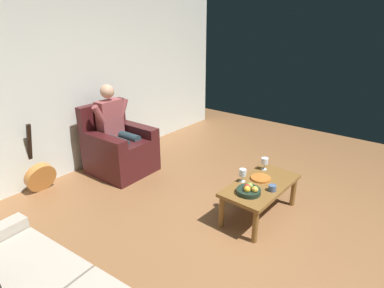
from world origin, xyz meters
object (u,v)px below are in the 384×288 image
object	(u,v)px
coffee_table	(261,188)
fruit_bowl	(249,190)
armchair	(119,149)
guitar	(40,174)
candle_jar	(272,188)
wine_glass_far	(265,162)
decorative_dish	(261,178)
wine_glass_near	(243,173)
person_seated	(116,127)

from	to	relation	value
coffee_table	fruit_bowl	size ratio (longest dim) A/B	4.02
armchair	guitar	size ratio (longest dim) A/B	0.95
candle_jar	coffee_table	bearing A→B (deg)	-113.50
armchair	wine_glass_far	world-z (taller)	armchair
guitar	decorative_dish	world-z (taller)	guitar
wine_glass_far	candle_jar	world-z (taller)	wine_glass_far
guitar	wine_glass_far	world-z (taller)	guitar
wine_glass_near	fruit_bowl	xyz separation A→B (m)	(0.19, 0.19, -0.07)
wine_glass_near	fruit_bowl	size ratio (longest dim) A/B	0.60
fruit_bowl	armchair	bearing A→B (deg)	-91.49
decorative_dish	wine_glass_far	bearing A→B (deg)	-161.78
guitar	candle_jar	xyz separation A→B (m)	(-1.19, 2.69, 0.21)
armchair	wine_glass_near	size ratio (longest dim) A/B	6.46
coffee_table	fruit_bowl	distance (m)	0.30
wine_glass_far	candle_jar	distance (m)	0.52
person_seated	fruit_bowl	size ratio (longest dim) A/B	5.00
coffee_table	guitar	xyz separation A→B (m)	(1.26, -2.53, -0.12)
armchair	coffee_table	xyz separation A→B (m)	(-0.22, 2.17, 0.01)
candle_jar	decorative_dish	bearing A→B (deg)	-126.99
guitar	candle_jar	size ratio (longest dim) A/B	12.55
coffee_table	wine_glass_near	distance (m)	0.27
person_seated	guitar	xyz separation A→B (m)	(1.04, -0.34, -0.45)
wine_glass_near	decorative_dish	xyz separation A→B (m)	(-0.18, 0.14, -0.09)
coffee_table	wine_glass_near	bearing A→B (deg)	-65.17
coffee_table	wine_glass_far	size ratio (longest dim) A/B	6.75
armchair	wine_glass_near	bearing A→B (deg)	92.59
guitar	decorative_dish	distance (m)	2.83
guitar	wine_glass_far	size ratio (longest dim) A/B	6.86
coffee_table	candle_jar	size ratio (longest dim) A/B	12.35
wine_glass_near	decorative_dish	bearing A→B (deg)	142.56
fruit_bowl	decorative_dish	size ratio (longest dim) A/B	1.12
fruit_bowl	wine_glass_far	bearing A→B (deg)	-167.88
wine_glass_far	fruit_bowl	size ratio (longest dim) A/B	0.60
armchair	candle_jar	world-z (taller)	armchair
guitar	fruit_bowl	size ratio (longest dim) A/B	4.08
person_seated	candle_jar	xyz separation A→B (m)	(-0.15, 2.35, -0.24)
armchair	decorative_dish	size ratio (longest dim) A/B	4.35
guitar	wine_glass_far	bearing A→B (deg)	123.94
coffee_table	decorative_dish	xyz separation A→B (m)	(-0.09, -0.05, 0.07)
armchair	candle_jar	distance (m)	2.35
wine_glass_near	wine_glass_far	size ratio (longest dim) A/B	1.01
person_seated	wine_glass_far	bearing A→B (deg)	104.27
fruit_bowl	candle_jar	size ratio (longest dim) A/B	3.07
person_seated	decorative_dish	bearing A→B (deg)	97.11
decorative_dish	person_seated	bearing A→B (deg)	-81.62
coffee_table	wine_glass_far	world-z (taller)	wine_glass_far
wine_glass_far	person_seated	bearing A→B (deg)	-74.45
armchair	guitar	distance (m)	1.10
armchair	wine_glass_near	distance (m)	1.99
armchair	coffee_table	distance (m)	2.18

